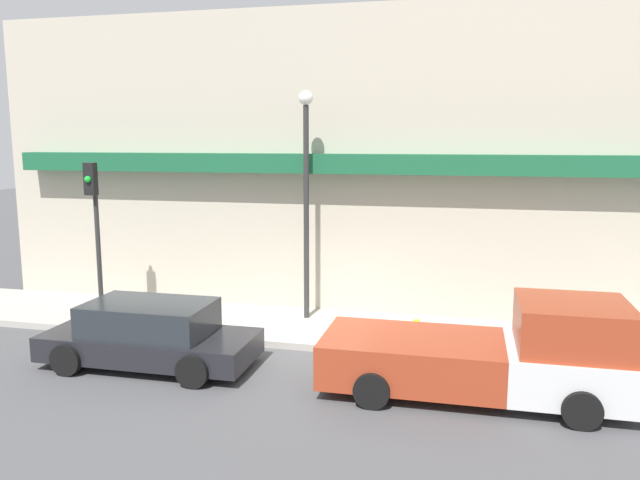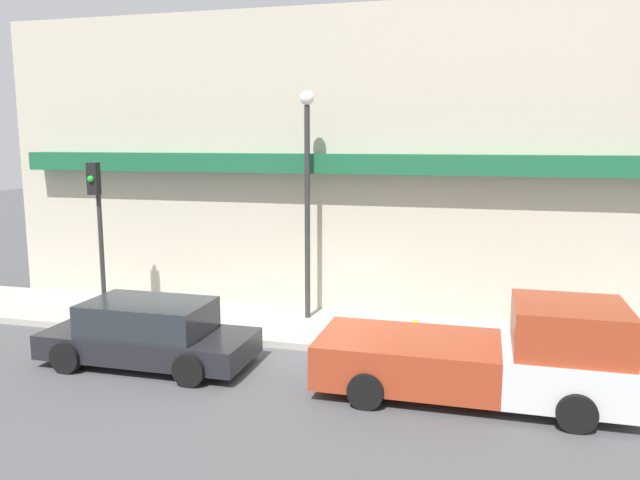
# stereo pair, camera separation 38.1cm
# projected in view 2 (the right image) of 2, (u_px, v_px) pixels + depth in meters

# --- Properties ---
(ground_plane) EXTENTS (80.00, 80.00, 0.00)m
(ground_plane) POSITION_uv_depth(u_px,v_px,m) (310.00, 352.00, 14.07)
(ground_plane) COLOR #4C4C4F
(sidewalk) EXTENTS (36.00, 2.98, 0.16)m
(sidewalk) POSITION_uv_depth(u_px,v_px,m) (327.00, 329.00, 15.48)
(sidewalk) COLOR #ADA89E
(sidewalk) RESTS_ON ground
(building) EXTENTS (19.80, 3.80, 11.14)m
(building) POSITION_uv_depth(u_px,v_px,m) (353.00, 163.00, 17.66)
(building) COLOR #BCB29E
(building) RESTS_ON ground
(pickup_truck) EXTENTS (5.64, 2.28, 1.89)m
(pickup_truck) POSITION_uv_depth(u_px,v_px,m) (492.00, 356.00, 11.40)
(pickup_truck) COLOR silver
(pickup_truck) RESTS_ON ground
(parked_car) EXTENTS (4.46, 2.02, 1.37)m
(parked_car) POSITION_uv_depth(u_px,v_px,m) (149.00, 333.00, 13.20)
(parked_car) COLOR black
(parked_car) RESTS_ON ground
(fire_hydrant) EXTENTS (0.18, 0.18, 0.63)m
(fire_hydrant) POSITION_uv_depth(u_px,v_px,m) (415.00, 334.00, 13.83)
(fire_hydrant) COLOR yellow
(fire_hydrant) RESTS_ON sidewalk
(street_lamp) EXTENTS (0.36, 0.36, 5.76)m
(street_lamp) POSITION_uv_depth(u_px,v_px,m) (307.00, 179.00, 15.63)
(street_lamp) COLOR #2D2D2D
(street_lamp) RESTS_ON sidewalk
(traffic_light) EXTENTS (0.28, 0.42, 4.00)m
(traffic_light) POSITION_uv_depth(u_px,v_px,m) (98.00, 213.00, 15.74)
(traffic_light) COLOR #2D2D2D
(traffic_light) RESTS_ON sidewalk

